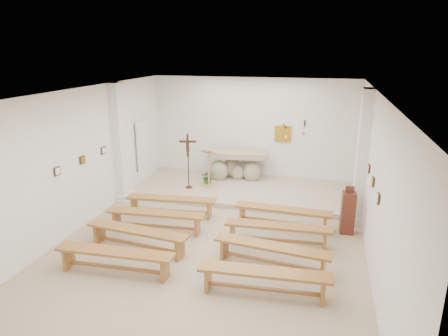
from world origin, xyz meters
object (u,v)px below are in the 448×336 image
(bench_right_third, at_px, (272,251))
(bench_left_fourth, at_px, (115,256))
(crucifix_stand, at_px, (188,157))
(bench_left_third, at_px, (138,234))
(bench_right_fourth, at_px, (264,277))
(altar, at_px, (236,167))
(donation_pedestal, at_px, (348,212))
(lectern, at_px, (209,168))
(bench_right_second, at_px, (278,230))
(bench_right_front, at_px, (283,213))
(bench_left_front, at_px, (171,202))
(bench_left_second, at_px, (156,217))

(bench_right_third, distance_m, bench_left_fourth, 3.21)
(crucifix_stand, relative_size, bench_left_third, 0.70)
(bench_left_third, xyz_separation_m, bench_right_fourth, (3.04, -1.02, 0.00))
(altar, xyz_separation_m, donation_pedestal, (3.54, -3.14, -0.00))
(lectern, bearing_deg, bench_right_fourth, -53.94)
(bench_right_second, relative_size, bench_right_third, 0.99)
(lectern, relative_size, bench_right_front, 0.51)
(lectern, distance_m, bench_left_fourth, 5.26)
(crucifix_stand, height_order, bench_left_front, crucifix_stand)
(bench_right_front, relative_size, bench_right_fourth, 1.00)
(altar, xyz_separation_m, bench_left_front, (-1.08, -3.22, -0.15))
(bench_right_front, distance_m, bench_right_fourth, 3.06)
(lectern, height_order, bench_right_fourth, lectern)
(donation_pedestal, distance_m, bench_right_front, 1.59)
(altar, bearing_deg, bench_right_second, -73.63)
(crucifix_stand, distance_m, bench_right_front, 3.78)
(bench_right_third, relative_size, bench_right_fourth, 1.00)
(bench_right_second, bearing_deg, bench_left_second, 177.06)
(bench_right_third, distance_m, bench_right_fourth, 1.02)
(altar, distance_m, bench_left_front, 3.40)
(bench_right_third, bearing_deg, crucifix_stand, 136.79)
(bench_left_front, bearing_deg, altar, 66.00)
(bench_right_front, relative_size, bench_left_fourth, 1.00)
(donation_pedestal, distance_m, bench_right_third, 2.65)
(bench_right_front, bearing_deg, bench_left_second, -158.45)
(lectern, xyz_separation_m, bench_left_third, (-0.43, -4.21, -0.38))
(bench_right_front, bearing_deg, bench_left_third, -143.15)
(lectern, xyz_separation_m, crucifix_stand, (-0.58, -0.29, 0.38))
(bench_left_second, distance_m, bench_right_third, 3.21)
(bench_right_front, bearing_deg, bench_right_third, -86.97)
(crucifix_stand, bearing_deg, bench_right_front, -43.26)
(bench_left_second, relative_size, bench_right_third, 1.00)
(bench_left_front, relative_size, bench_right_second, 1.00)
(lectern, distance_m, bench_right_third, 4.97)
(bench_left_third, bearing_deg, lectern, 91.17)
(bench_left_fourth, bearing_deg, donation_pedestal, 31.97)
(crucifix_stand, height_order, bench_left_fourth, crucifix_stand)
(bench_left_front, height_order, bench_right_second, same)
(bench_left_front, xyz_separation_m, bench_right_fourth, (3.04, -3.06, 0.00))
(bench_left_second, bearing_deg, crucifix_stand, 89.37)
(lectern, distance_m, bench_left_front, 2.24)
(bench_left_second, height_order, bench_right_third, same)
(altar, bearing_deg, lectern, -130.30)
(bench_right_front, height_order, bench_left_fourth, same)
(lectern, distance_m, bench_right_fourth, 5.85)
(bench_left_front, distance_m, bench_left_third, 2.04)
(bench_left_fourth, bearing_deg, bench_right_fourth, -2.21)
(altar, relative_size, bench_right_fourth, 0.84)
(donation_pedestal, height_order, bench_right_third, donation_pedestal)
(bench_left_third, bearing_deg, bench_left_front, 96.98)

